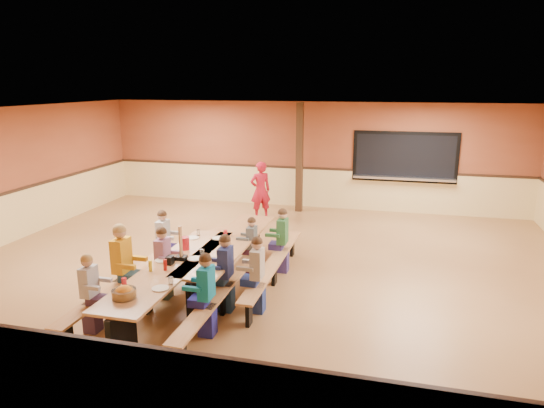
# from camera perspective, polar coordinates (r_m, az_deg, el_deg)

# --- Properties ---
(ground) EXTENTS (12.00, 12.00, 0.00)m
(ground) POSITION_cam_1_polar(r_m,az_deg,el_deg) (9.54, -0.83, -7.48)
(ground) COLOR brown
(ground) RESTS_ON ground
(room_envelope) EXTENTS (12.04, 10.04, 3.02)m
(room_envelope) POSITION_cam_1_polar(r_m,az_deg,el_deg) (9.31, -0.84, -3.53)
(room_envelope) COLOR brown
(room_envelope) RESTS_ON ground
(kitchen_pass_through) EXTENTS (2.78, 0.28, 1.38)m
(kitchen_pass_through) POSITION_cam_1_polar(r_m,az_deg,el_deg) (13.68, 15.35, 5.10)
(kitchen_pass_through) COLOR black
(kitchen_pass_through) RESTS_ON ground
(structural_post) EXTENTS (0.18, 0.18, 3.00)m
(structural_post) POSITION_cam_1_polar(r_m,az_deg,el_deg) (13.36, 3.25, 5.42)
(structural_post) COLOR #311E10
(structural_post) RESTS_ON ground
(cafeteria_table_main) EXTENTS (1.91, 3.70, 0.74)m
(cafeteria_table_main) POSITION_cam_1_polar(r_m,az_deg,el_deg) (7.89, -11.47, -8.42)
(cafeteria_table_main) COLOR #B37847
(cafeteria_table_main) RESTS_ON ground
(cafeteria_table_second) EXTENTS (1.91, 3.70, 0.74)m
(cafeteria_table_second) POSITION_cam_1_polar(r_m,az_deg,el_deg) (8.82, -4.96, -5.73)
(cafeteria_table_second) COLOR #B37847
(cafeteria_table_second) RESTS_ON ground
(seated_child_white_left) EXTENTS (0.35, 0.29, 1.17)m
(seated_child_white_left) POSITION_cam_1_polar(r_m,az_deg,el_deg) (7.48, -20.62, -9.88)
(seated_child_white_left) COLOR silver
(seated_child_white_left) RESTS_ON ground
(seated_adult_yellow) EXTENTS (0.44, 0.36, 1.35)m
(seated_adult_yellow) POSITION_cam_1_polar(r_m,az_deg,el_deg) (8.11, -17.21, -7.01)
(seated_adult_yellow) COLOR orange
(seated_adult_yellow) RESTS_ON ground
(seated_child_grey_left) EXTENTS (0.37, 0.30, 1.21)m
(seated_child_grey_left) POSITION_cam_1_polar(r_m,az_deg,el_deg) (9.31, -12.64, -4.44)
(seated_child_grey_left) COLOR #B1B1B1
(seated_child_grey_left) RESTS_ON ground
(seated_child_teal_right) EXTENTS (0.37, 0.30, 1.21)m
(seated_child_teal_right) POSITION_cam_1_polar(r_m,az_deg,el_deg) (6.98, -7.71, -10.63)
(seated_child_teal_right) COLOR #117AA2
(seated_child_teal_right) RESTS_ON ground
(seated_child_navy_right) EXTENTS (0.38, 0.31, 1.24)m
(seated_child_navy_right) POSITION_cam_1_polar(r_m,az_deg,el_deg) (7.66, -5.46, -8.15)
(seated_child_navy_right) COLOR navy
(seated_child_navy_right) RESTS_ON ground
(seated_child_char_right) EXTENTS (0.33, 0.27, 1.12)m
(seated_child_char_right) POSITION_cam_1_polar(r_m,az_deg,el_deg) (8.95, -2.38, -5.15)
(seated_child_char_right) COLOR #4F565A
(seated_child_char_right) RESTS_ON ground
(seated_child_purple_sec) EXTENTS (0.37, 0.30, 1.21)m
(seated_child_purple_sec) POSITION_cam_1_polar(r_m,az_deg,el_deg) (8.26, -12.68, -6.84)
(seated_child_purple_sec) COLOR #976287
(seated_child_purple_sec) RESTS_ON ground
(seated_child_green_sec) EXTENTS (0.38, 0.31, 1.22)m
(seated_child_green_sec) POSITION_cam_1_polar(r_m,az_deg,el_deg) (9.15, 1.23, -4.37)
(seated_child_green_sec) COLOR #2D6333
(seated_child_green_sec) RESTS_ON ground
(seated_child_tan_sec) EXTENTS (0.37, 0.30, 1.22)m
(seated_child_tan_sec) POSITION_cam_1_polar(r_m,az_deg,el_deg) (7.59, -1.75, -8.39)
(seated_child_tan_sec) COLOR #A69787
(seated_child_tan_sec) RESTS_ON ground
(standing_woman) EXTENTS (0.67, 0.62, 1.53)m
(standing_woman) POSITION_cam_1_polar(r_m,az_deg,el_deg) (12.70, -1.37, 1.61)
(standing_woman) COLOR #B21428
(standing_woman) RESTS_ON ground
(punch_pitcher) EXTENTS (0.16, 0.16, 0.22)m
(punch_pitcher) POSITION_cam_1_polar(r_m,az_deg,el_deg) (8.41, -10.22, -4.57)
(punch_pitcher) COLOR red
(punch_pitcher) RESTS_ON cafeteria_table_main
(chip_bowl) EXTENTS (0.32, 0.32, 0.15)m
(chip_bowl) POSITION_cam_1_polar(r_m,az_deg,el_deg) (6.79, -17.01, -9.94)
(chip_bowl) COLOR orange
(chip_bowl) RESTS_ON cafeteria_table_main
(napkin_dispenser) EXTENTS (0.10, 0.14, 0.13)m
(napkin_dispenser) POSITION_cam_1_polar(r_m,az_deg,el_deg) (7.81, -11.93, -6.49)
(napkin_dispenser) COLOR black
(napkin_dispenser) RESTS_ON cafeteria_table_main
(condiment_mustard) EXTENTS (0.06, 0.06, 0.17)m
(condiment_mustard) POSITION_cam_1_polar(r_m,az_deg,el_deg) (7.59, -14.12, -7.06)
(condiment_mustard) COLOR yellow
(condiment_mustard) RESTS_ON cafeteria_table_main
(condiment_ketchup) EXTENTS (0.06, 0.06, 0.17)m
(condiment_ketchup) POSITION_cam_1_polar(r_m,az_deg,el_deg) (7.58, -12.46, -7.01)
(condiment_ketchup) COLOR #B2140F
(condiment_ketchup) RESTS_ON cafeteria_table_main
(table_paddle) EXTENTS (0.16, 0.16, 0.56)m
(table_paddle) POSITION_cam_1_polar(r_m,az_deg,el_deg) (7.95, -10.65, -5.50)
(table_paddle) COLOR black
(table_paddle) RESTS_ON cafeteria_table_main
(place_settings) EXTENTS (0.65, 3.30, 0.11)m
(place_settings) POSITION_cam_1_polar(r_m,az_deg,el_deg) (7.79, -11.57, -6.59)
(place_settings) COLOR beige
(place_settings) RESTS_ON cafeteria_table_main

